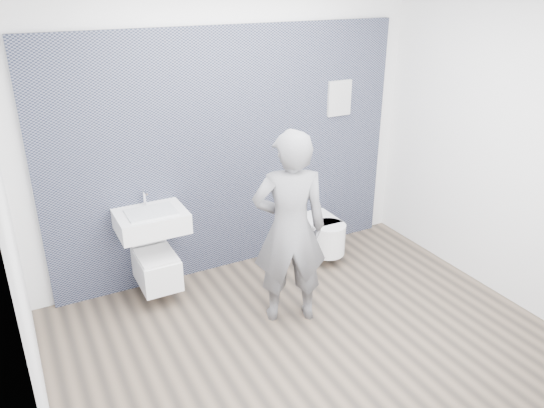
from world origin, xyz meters
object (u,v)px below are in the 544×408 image
washbasin (151,221)px  visitor (290,229)px  toilet_square (156,266)px  toilet_rounded (322,234)px

washbasin → visitor: (0.94, -0.86, 0.08)m
toilet_square → visitor: 1.37m
toilet_square → toilet_rounded: 1.78m
washbasin → toilet_square: 0.46m
washbasin → toilet_rounded: (1.78, -0.08, -0.52)m
visitor → washbasin: bearing=-22.1°
toilet_rounded → visitor: size_ratio=0.36×
washbasin → toilet_rounded: 1.85m
washbasin → toilet_rounded: size_ratio=0.99×
toilet_rounded → washbasin: bearing=177.4°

